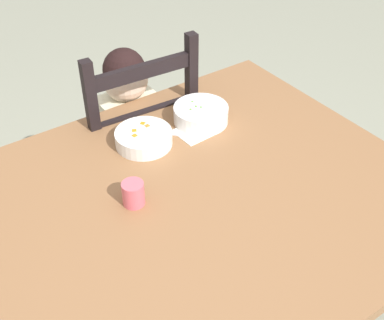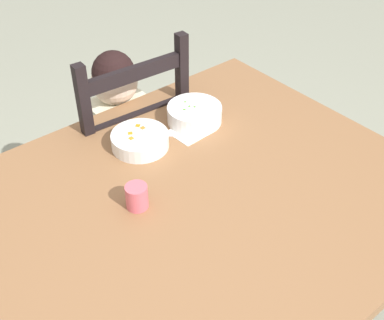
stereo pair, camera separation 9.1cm
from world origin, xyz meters
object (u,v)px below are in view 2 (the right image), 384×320
object	(u,v)px
dining_chair	(126,162)
spoon	(155,134)
child_figure	(123,131)
bowl_of_carrots	(140,140)
drinking_cup	(137,197)
bowl_of_peas	(194,114)
dining_table	(193,222)

from	to	relation	value
dining_chair	spoon	xyz separation A→B (m)	(-0.04, -0.27, 0.31)
child_figure	bowl_of_carrots	size ratio (longest dim) A/B	5.15
spoon	drinking_cup	bearing A→B (deg)	-134.34
drinking_cup	bowl_of_peas	bearing A→B (deg)	29.60
dining_table	bowl_of_peas	xyz separation A→B (m)	(0.25, 0.30, 0.13)
bowl_of_peas	bowl_of_carrots	size ratio (longest dim) A/B	1.01
dining_table	bowl_of_carrots	size ratio (longest dim) A/B	7.35
dining_chair	bowl_of_peas	bearing A→B (deg)	-68.36
spoon	dining_chair	bearing A→B (deg)	82.48
dining_chair	bowl_of_carrots	size ratio (longest dim) A/B	5.58
drinking_cup	child_figure	bearing A→B (deg)	61.72
dining_table	drinking_cup	xyz separation A→B (m)	(-0.14, 0.08, 0.13)
bowl_of_carrots	drinking_cup	bearing A→B (deg)	-126.54
bowl_of_peas	spoon	distance (m)	0.16
child_figure	spoon	xyz separation A→B (m)	(-0.04, -0.27, 0.16)
spoon	drinking_cup	xyz separation A→B (m)	(-0.24, -0.24, 0.03)
bowl_of_peas	spoon	size ratio (longest dim) A/B	1.65
dining_table	dining_chair	xyz separation A→B (m)	(0.13, 0.59, -0.21)
bowl_of_peas	drinking_cup	world-z (taller)	drinking_cup
drinking_cup	bowl_of_carrots	bearing A→B (deg)	53.46
dining_chair	child_figure	distance (m)	0.15
bowl_of_peas	dining_chair	bearing A→B (deg)	111.64
bowl_of_carrots	spoon	distance (m)	0.08
child_figure	spoon	size ratio (longest dim) A/B	8.40
dining_chair	bowl_of_peas	size ratio (longest dim) A/B	5.51
dining_table	spoon	distance (m)	0.35
child_figure	bowl_of_peas	distance (m)	0.36
child_figure	bowl_of_peas	bearing A→B (deg)	-68.97
dining_chair	child_figure	bearing A→B (deg)	-9.64
bowl_of_carrots	drinking_cup	xyz separation A→B (m)	(-0.16, -0.22, 0.01)
dining_table	bowl_of_carrots	bearing A→B (deg)	85.05
dining_chair	bowl_of_carrots	world-z (taller)	dining_chair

